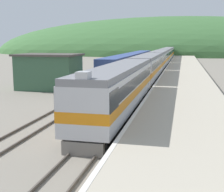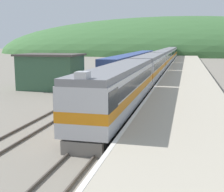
# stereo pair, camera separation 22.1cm
# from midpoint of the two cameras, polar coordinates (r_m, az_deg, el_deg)

# --- Properties ---
(track_main) EXTENTS (1.52, 180.00, 0.16)m
(track_main) POSITION_cam_midpoint_polar(r_m,az_deg,el_deg) (66.94, 8.49, 4.79)
(track_main) COLOR #4C443D
(track_main) RESTS_ON ground
(track_siding) EXTENTS (1.52, 180.00, 0.16)m
(track_siding) POSITION_cam_midpoint_polar(r_m,az_deg,el_deg) (67.50, 4.25, 4.91)
(track_siding) COLOR #4C443D
(track_siding) RESTS_ON ground
(platform) EXTENTS (7.08, 140.00, 0.97)m
(platform) POSITION_cam_midpoint_polar(r_m,az_deg,el_deg) (46.81, 12.99, 2.99)
(platform) COLOR #B2A893
(platform) RESTS_ON ground
(distant_hills) EXTENTS (188.16, 84.67, 36.06)m
(distant_hills) POSITION_cam_midpoint_polar(r_m,az_deg,el_deg) (159.85, 11.11, 7.58)
(distant_hills) COLOR #3D6B38
(distant_hills) RESTS_ON ground
(station_shed) EXTENTS (7.64, 5.55, 4.42)m
(station_shed) POSITION_cam_midpoint_polar(r_m,az_deg,el_deg) (39.99, -11.57, 4.43)
(station_shed) COLOR #385B42
(station_shed) RESTS_ON ground
(express_train_lead_car) EXTENTS (2.95, 19.97, 4.40)m
(express_train_lead_car) POSITION_cam_midpoint_polar(r_m,az_deg,el_deg) (25.13, 1.13, 1.46)
(express_train_lead_car) COLOR black
(express_train_lead_car) RESTS_ON ground
(carriage_second) EXTENTS (2.94, 20.02, 4.04)m
(carriage_second) POSITION_cam_midpoint_polar(r_m,az_deg,el_deg) (45.88, 6.51, 5.20)
(carriage_second) COLOR black
(carriage_second) RESTS_ON ground
(carriage_third) EXTENTS (2.94, 20.02, 4.04)m
(carriage_third) POSITION_cam_midpoint_polar(r_m,az_deg,el_deg) (66.65, 8.53, 6.60)
(carriage_third) COLOR black
(carriage_third) RESTS_ON ground
(carriage_fourth) EXTENTS (2.94, 20.02, 4.04)m
(carriage_fourth) POSITION_cam_midpoint_polar(r_m,az_deg,el_deg) (87.48, 9.59, 7.32)
(carriage_fourth) COLOR black
(carriage_fourth) RESTS_ON ground
(carriage_fifth) EXTENTS (2.94, 20.02, 4.04)m
(carriage_fifth) POSITION_cam_midpoint_polar(r_m,az_deg,el_deg) (108.34, 10.25, 7.77)
(carriage_fifth) COLOR black
(carriage_fifth) RESTS_ON ground
(siding_train) EXTENTS (2.90, 44.31, 3.65)m
(siding_train) POSITION_cam_midpoint_polar(r_m,az_deg,el_deg) (62.21, 3.54, 6.17)
(siding_train) COLOR black
(siding_train) RESTS_ON ground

